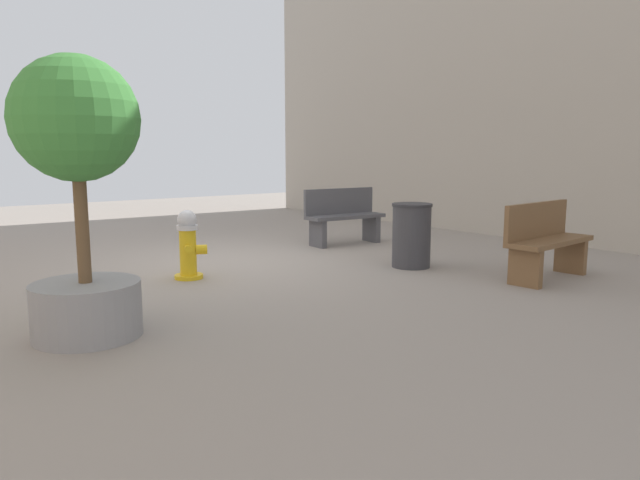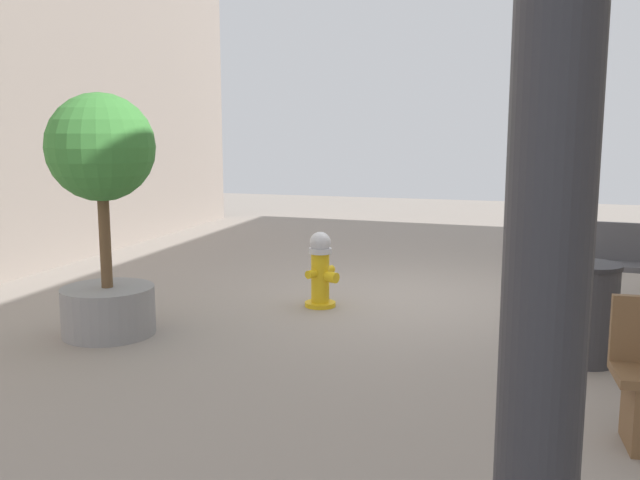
# 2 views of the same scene
# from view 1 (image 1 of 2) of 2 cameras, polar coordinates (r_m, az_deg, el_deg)

# --- Properties ---
(ground_plane) EXTENTS (23.40, 23.40, 0.00)m
(ground_plane) POSITION_cam_1_polar(r_m,az_deg,el_deg) (8.53, -8.74, -2.13)
(ground_plane) COLOR gray
(fire_hydrant) EXTENTS (0.42, 0.43, 0.86)m
(fire_hydrant) POSITION_cam_1_polar(r_m,az_deg,el_deg) (7.45, -12.73, -0.43)
(fire_hydrant) COLOR gold
(fire_hydrant) RESTS_ON ground_plane
(bench_near) EXTENTS (1.44, 0.55, 0.95)m
(bench_near) POSITION_cam_1_polar(r_m,az_deg,el_deg) (10.05, 2.29, 2.36)
(bench_near) COLOR #4C4C51
(bench_near) RESTS_ON ground_plane
(bench_far) EXTENTS (1.48, 0.55, 0.95)m
(bench_far) POSITION_cam_1_polar(r_m,az_deg,el_deg) (7.77, 21.13, -0.04)
(bench_far) COLOR brown
(bench_far) RESTS_ON ground_plane
(planter_tree) EXTENTS (1.03, 1.03, 2.36)m
(planter_tree) POSITION_cam_1_polar(r_m,az_deg,el_deg) (5.24, -22.50, 6.28)
(planter_tree) COLOR gray
(planter_tree) RESTS_ON ground_plane
(trash_bin) EXTENTS (0.55, 0.55, 0.88)m
(trash_bin) POSITION_cam_1_polar(r_m,az_deg,el_deg) (8.10, 8.92, 0.46)
(trash_bin) COLOR #38383D
(trash_bin) RESTS_ON ground_plane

